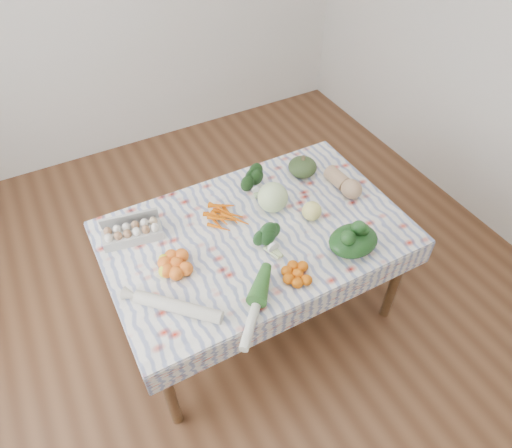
# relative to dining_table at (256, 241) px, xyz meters

# --- Properties ---
(ground) EXTENTS (4.50, 4.50, 0.00)m
(ground) POSITION_rel_dining_table_xyz_m (0.00, 0.00, -0.68)
(ground) COLOR #55321D
(ground) RESTS_ON ground
(dining_table) EXTENTS (1.60, 1.00, 0.75)m
(dining_table) POSITION_rel_dining_table_xyz_m (0.00, 0.00, 0.00)
(dining_table) COLOR brown
(dining_table) RESTS_ON ground
(tablecloth) EXTENTS (1.66, 1.06, 0.01)m
(tablecloth) POSITION_rel_dining_table_xyz_m (0.00, 0.00, 0.08)
(tablecloth) COLOR white
(tablecloth) RESTS_ON dining_table
(egg_carton) EXTENTS (0.34, 0.18, 0.09)m
(egg_carton) POSITION_rel_dining_table_xyz_m (-0.62, 0.27, 0.13)
(egg_carton) COLOR #B9B9B3
(egg_carton) RESTS_ON tablecloth
(carrot_bunch) EXTENTS (0.27, 0.26, 0.04)m
(carrot_bunch) POSITION_rel_dining_table_xyz_m (-0.13, 0.17, 0.10)
(carrot_bunch) COLOR #E36106
(carrot_bunch) RESTS_ON tablecloth
(kale_bunch) EXTENTS (0.16, 0.15, 0.12)m
(kale_bunch) POSITION_rel_dining_table_xyz_m (0.16, 0.31, 0.14)
(kale_bunch) COLOR #173513
(kale_bunch) RESTS_ON tablecloth
(kabocha_squash) EXTENTS (0.20, 0.20, 0.12)m
(kabocha_squash) POSITION_rel_dining_table_xyz_m (0.49, 0.30, 0.14)
(kabocha_squash) COLOR #334923
(kabocha_squash) RESTS_ON tablecloth
(cabbage) EXTENTS (0.20, 0.20, 0.18)m
(cabbage) POSITION_rel_dining_table_xyz_m (0.17, 0.12, 0.17)
(cabbage) COLOR #C5E499
(cabbage) RESTS_ON tablecloth
(butternut_squash) EXTENTS (0.14, 0.27, 0.12)m
(butternut_squash) POSITION_rel_dining_table_xyz_m (0.64, 0.06, 0.15)
(butternut_squash) COLOR tan
(butternut_squash) RESTS_ON tablecloth
(orange_cluster) EXTENTS (0.27, 0.27, 0.08)m
(orange_cluster) POSITION_rel_dining_table_xyz_m (-0.48, -0.04, 0.12)
(orange_cluster) COLOR orange
(orange_cluster) RESTS_ON tablecloth
(broccoli) EXTENTS (0.18, 0.18, 0.12)m
(broccoli) POSITION_rel_dining_table_xyz_m (-0.00, -0.13, 0.14)
(broccoli) COLOR #1E4A1E
(broccoli) RESTS_ON tablecloth
(mandarin_cluster) EXTENTS (0.25, 0.25, 0.06)m
(mandarin_cluster) POSITION_rel_dining_table_xyz_m (0.03, -0.38, 0.11)
(mandarin_cluster) COLOR orange
(mandarin_cluster) RESTS_ON tablecloth
(grapefruit) EXTENTS (0.13, 0.13, 0.11)m
(grapefruit) POSITION_rel_dining_table_xyz_m (0.33, -0.06, 0.14)
(grapefruit) COLOR #F1EA7A
(grapefruit) RESTS_ON tablecloth
(spinach_bag) EXTENTS (0.30, 0.25, 0.12)m
(spinach_bag) POSITION_rel_dining_table_xyz_m (0.39, -0.36, 0.14)
(spinach_bag) COLOR #143714
(spinach_bag) RESTS_ON tablecloth
(daikon) EXTENTS (0.37, 0.37, 0.07)m
(daikon) POSITION_rel_dining_table_xyz_m (-0.57, -0.29, 0.12)
(daikon) COLOR silver
(daikon) RESTS_ON tablecloth
(leek) EXTENTS (0.34, 0.37, 0.05)m
(leek) POSITION_rel_dining_table_xyz_m (-0.25, -0.46, 0.11)
(leek) COLOR silver
(leek) RESTS_ON tablecloth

